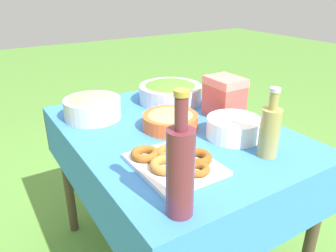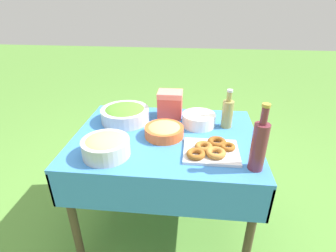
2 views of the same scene
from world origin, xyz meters
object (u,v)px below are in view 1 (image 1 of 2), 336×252
bread_bowl (170,120)px  salad_bowl (170,91)px  donut_platter (174,161)px  cooler_box (224,97)px  olive_oil_bottle (270,130)px  wine_bottle (180,169)px  plate_stack (233,128)px  pasta_bowl (92,106)px

bread_bowl → salad_bowl: bearing=-32.5°
donut_platter → cooler_box: cooler_box is taller
bread_bowl → cooler_box: size_ratio=1.30×
olive_oil_bottle → wine_bottle: size_ratio=0.73×
salad_bowl → wine_bottle: (-0.80, 0.48, 0.08)m
plate_stack → olive_oil_bottle: bearing=179.8°
olive_oil_bottle → cooler_box: 0.41m
pasta_bowl → donut_platter: size_ratio=0.84×
plate_stack → bread_bowl: size_ratio=0.91×
wine_bottle → bread_bowl: wine_bottle is taller
olive_oil_bottle → cooler_box: (0.40, -0.13, -0.01)m
plate_stack → cooler_box: 0.25m
plate_stack → donut_platter: bearing=101.5°
salad_bowl → cooler_box: size_ratio=1.76×
wine_bottle → bread_bowl: bearing=-29.8°
plate_stack → bread_bowl: 0.28m
bread_bowl → wine_bottle: bearing=150.2°
donut_platter → wine_bottle: size_ratio=0.87×
pasta_bowl → cooler_box: (-0.30, -0.54, 0.03)m
wine_bottle → plate_stack: bearing=-57.9°
pasta_bowl → cooler_box: size_ratio=1.40×
olive_oil_bottle → bread_bowl: bearing=23.2°
plate_stack → bread_bowl: (0.21, 0.17, -0.00)m
pasta_bowl → plate_stack: 0.66m
donut_platter → wine_bottle: (-0.22, 0.12, 0.12)m
salad_bowl → wine_bottle: size_ratio=0.93×
salad_bowl → donut_platter: (-0.58, 0.35, -0.04)m
salad_bowl → plate_stack: (-0.51, 0.02, -0.02)m
donut_platter → wine_bottle: bearing=150.9°
plate_stack → olive_oil_bottle: (-0.18, 0.00, 0.06)m
pasta_bowl → plate_stack: pasta_bowl is taller
bread_bowl → cooler_box: bearing=-90.9°
salad_bowl → donut_platter: bearing=148.5°
donut_platter → cooler_box: 0.55m
wine_bottle → pasta_bowl: bearing=-3.1°
salad_bowl → plate_stack: size_ratio=1.50×
plate_stack → olive_oil_bottle: olive_oil_bottle is taller
olive_oil_bottle → wine_bottle: bearing=102.7°
bread_bowl → donut_platter: bearing=149.6°
olive_oil_bottle → bread_bowl: 0.44m
olive_oil_bottle → wine_bottle: (-0.10, 0.46, 0.04)m
olive_oil_bottle → wine_bottle: wine_bottle is taller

